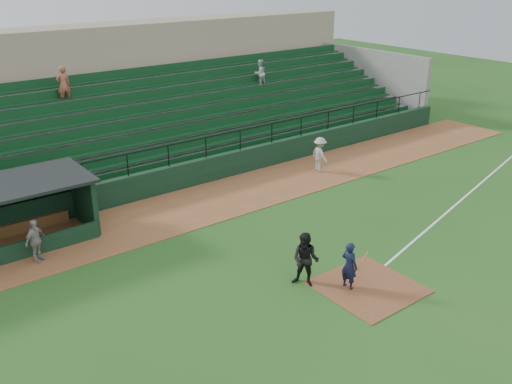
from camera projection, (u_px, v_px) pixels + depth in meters
ground at (345, 275)px, 18.98m from camera, size 90.00×90.00×0.00m
warning_track at (215, 200)px, 24.85m from camera, size 40.00×4.00×0.03m
home_plate_dirt at (368, 287)px, 18.24m from camera, size 3.00×3.00×0.03m
foul_line at (455, 205)px, 24.35m from camera, size 17.49×4.44×0.01m
stadium_structure at (127, 112)px, 30.19m from camera, size 38.00×13.08×6.40m
batter_at_plate at (349, 266)px, 17.93m from camera, size 1.02×0.68×1.63m
umpire at (306, 260)px, 18.03m from camera, size 1.07×1.14×1.86m
runner at (320, 154)px, 27.98m from camera, size 0.79×1.20×1.75m
dugout_player_a at (35, 241)px, 19.50m from camera, size 0.99×0.83×1.59m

